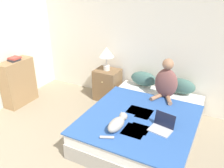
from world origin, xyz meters
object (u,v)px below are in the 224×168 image
Objects in this scene: pillow_near at (144,79)px; bookshelf at (18,82)px; bed at (143,124)px; laptop_open at (162,127)px; cat_tabby at (117,123)px; book_stack_top at (14,59)px; nightstand at (107,85)px; pillow_far at (181,86)px; table_lamp at (106,54)px; person_sitting at (166,82)px.

pillow_near is 2.44m from bookshelf.
bed is 0.56m from laptop_open.
book_stack_top is at bearing 84.54° from cat_tabby.
cat_tabby is 1.70m from nightstand.
bed is 4.17× the size of pillow_far.
pillow_far is at bearing 0.00° from pillow_near.
pillow_near is 0.78× the size of nightstand.
cat_tabby reaches higher than bed.
cat_tabby is at bearing -144.38° from laptop_open.
bookshelf is at bearing -146.60° from nightstand.
nightstand is at bearing -174.10° from pillow_near.
pillow_far is 1.52m from table_lamp.
pillow_near is at bearing 180.00° from pillow_far.
bookshelf is (-2.55, -0.13, 0.24)m from bed.
book_stack_top is (-1.45, -0.96, 0.61)m from nightstand.
bed is 1.04m from pillow_near.
table_lamp reaches higher than nightstand.
pillow_near is 0.93× the size of cat_tabby.
bookshelf is at bearing -164.13° from person_sitting.
person_sitting is 1.32m from nightstand.
table_lamp is (-1.11, 0.83, 0.77)m from bed.
nightstand is at bearing 152.13° from laptop_open.
nightstand is 2.98× the size of book_stack_top.
person_sitting is at bearing -127.58° from pillow_far.
bed is at bearing -36.78° from table_lamp.
bookshelf is at bearing -168.36° from book_stack_top.
cat_tabby is 0.61m from laptop_open.
nightstand is at bearing 33.40° from bookshelf.
laptop_open is (0.55, 0.26, -0.04)m from cat_tabby.
pillow_far is at bearing 68.80° from bed.
table_lamp is at bearing -173.97° from pillow_near.
bed is 2.65m from book_stack_top.
pillow_far is 0.55× the size of bookshelf.
pillow_near reaches higher than cat_tabby.
laptop_open is at bearing -3.66° from bookshelf.
person_sitting reaches higher than nightstand.
nightstand is at bearing -176.96° from pillow_far.
pillow_far reaches higher than laptop_open.
table_lamp reaches higher than pillow_far.
cat_tabby is 0.84× the size of nightstand.
bookshelf is (-2.20, -1.04, -0.12)m from pillow_near.
book_stack_top is at bearing -146.43° from table_lamp.
bed is at bearing 149.95° from laptop_open.
bed is at bearing -11.46° from cat_tabby.
table_lamp reaches higher than book_stack_top.
laptop_open is (0.23, -0.95, -0.24)m from person_sitting.
table_lamp reaches higher than laptop_open.
book_stack_top is at bearing -177.11° from bed.
pillow_far is at bearing 19.65° from bookshelf.
table_lamp is (-1.46, -0.08, 0.41)m from pillow_far.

